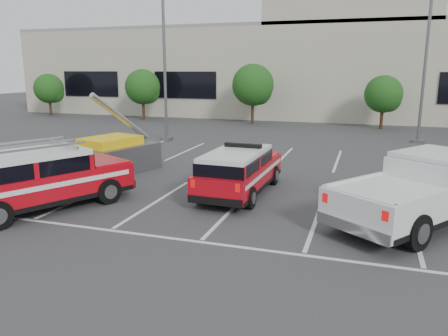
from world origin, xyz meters
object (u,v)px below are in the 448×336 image
Objects in this scene: light_pole_left at (164,56)px; utility_rig at (108,156)px; fire_chief_suv at (239,174)px; ladder_suv at (39,183)px; tree_mid_right at (385,95)px; convention_building at (330,66)px; tree_mid_left at (254,86)px; white_pickup at (426,195)px; tree_far_left at (50,90)px; tree_left at (144,88)px; light_pole_mid at (426,56)px.

utility_rig is at bearing -81.54° from light_pole_left.
ladder_suv is at bearing -144.58° from fire_chief_suv.
ladder_suv is (-10.96, -23.92, -1.64)m from tree_mid_right.
light_pole_left is 13.52m from fire_chief_suv.
light_pole_left is (-8.18, -19.86, 0.47)m from convention_building.
tree_mid_left is 10.73m from light_pole_left.
ladder_suv is 1.34× the size of utility_rig.
fire_chief_suv is 6.13m from white_pickup.
utility_rig is at bearing -45.74° from tree_far_left.
light_pole_left is at bearing 115.51° from utility_rig.
tree_mid_right is (20.00, -0.00, -0.27)m from tree_left.
utility_rig is at bearing 126.01° from ladder_suv.
tree_mid_left reaches higher than utility_rig.
convention_building is 29.59m from utility_rig.
light_pole_mid is 2.33× the size of utility_rig.
tree_left is 10.00m from tree_mid_left.
white_pickup is (5.57, -31.12, -3.91)m from convention_building.
tree_far_left is 32.59m from light_pole_mid.
fire_chief_suv is (-5.38, -20.22, -1.77)m from tree_mid_right.
tree_mid_left reaches higher than tree_far_left.
convention_building is 30.30m from fire_chief_suv.
tree_mid_right is 21.38m from white_pickup.
convention_building reaches higher than utility_rig.
tree_left is at bearing 137.56° from ladder_suv.
tree_mid_left is 18.90m from utility_rig.
white_pickup is (30.66, -21.30, -1.70)m from tree_far_left.
tree_mid_left is 23.93m from white_pickup.
ladder_suv is (-11.62, -2.61, 0.06)m from white_pickup.
tree_far_left reaches higher than utility_rig.
light_pole_left reaches higher than ladder_suv.
fire_chief_suv is 0.87× the size of ladder_suv.
light_pole_mid is at bearing 59.67° from utility_rig.
tree_mid_left reaches higher than ladder_suv.
fire_chief_suv is at bearing 60.40° from ladder_suv.
tree_mid_right is 0.60× the size of white_pickup.
tree_far_left is at bearing -158.63° from convention_building.
light_pole_left is at bearing 176.82° from white_pickup.
ladder_suv is at bearing -131.19° from white_pickup.
convention_building is 10.22× the size of ladder_suv.
light_pole_left is 9.81m from utility_rig.
fire_chief_suv is (7.71, -10.17, -4.46)m from light_pole_left.
light_pole_left reaches higher than fire_chief_suv.
utility_rig is (-1.81, -18.67, -2.34)m from tree_mid_left.
light_pole_left is 18.30m from white_pickup.
ladder_suv is at bearing -69.30° from tree_left.
fire_chief_suv is at bearing -52.82° from light_pole_left.
light_pole_left reaches higher than tree_mid_left.
light_pole_mid is 16.54m from fire_chief_suv.
tree_mid_left is 0.47× the size of light_pole_left.
tree_mid_left is at bearing 180.00° from tree_mid_right.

